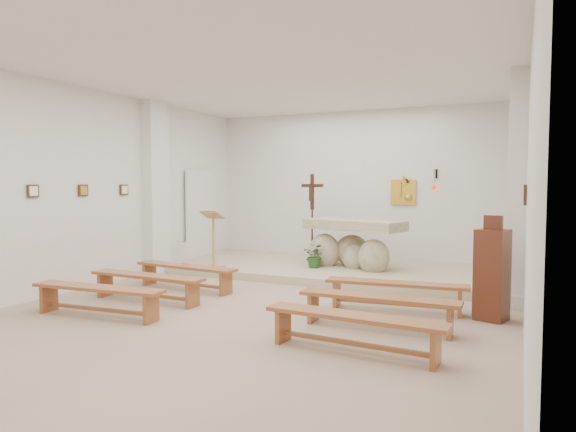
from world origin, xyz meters
The scene contains 29 objects.
ground centered at (0.00, 0.00, 0.00)m, with size 7.00×10.00×0.00m, color tan.
wall_left centered at (-3.49, 0.00, 1.75)m, with size 0.02×10.00×3.50m, color white.
wall_right centered at (3.49, 0.00, 1.75)m, with size 0.02×10.00×3.50m, color white.
wall_back centered at (0.00, 4.99, 1.75)m, with size 7.00×0.02×3.50m, color white.
ceiling centered at (0.00, 0.00, 3.49)m, with size 7.00×10.00×0.02m, color silver.
sanctuary_platform centered at (0.00, 3.50, 0.07)m, with size 6.98×3.00×0.15m, color beige.
pilaster_left centered at (-3.37, 2.00, 1.75)m, with size 0.26×0.55×3.50m, color white.
pilaster_right centered at (3.37, 2.00, 1.75)m, with size 0.26×0.55×3.50m, color white.
gold_wall_relief centered at (1.05, 4.96, 1.65)m, with size 0.55×0.04×0.55m, color gold.
sanctuary_lamp centered at (1.75, 4.71, 1.81)m, with size 0.11×0.36×0.44m.
station_frame_left_front centered at (-3.47, -0.80, 1.72)m, with size 0.03×0.20×0.20m, color #3A2419.
station_frame_left_mid centered at (-3.47, 0.20, 1.72)m, with size 0.03×0.20×0.20m, color #3A2419.
station_frame_left_rear centered at (-3.47, 1.20, 1.72)m, with size 0.03×0.20×0.20m, color #3A2419.
station_frame_right_front centered at (3.47, -0.80, 1.72)m, with size 0.03×0.20×0.20m, color #3A2419.
station_frame_right_mid centered at (3.47, 0.20, 1.72)m, with size 0.03×0.20×0.20m, color #3A2419.
station_frame_right_rear centered at (3.47, 1.20, 1.72)m, with size 0.03×0.20×0.20m, color #3A2419.
radiator_left centered at (-3.43, 2.70, 0.27)m, with size 0.10×0.85×0.52m, color silver.
radiator_right centered at (3.43, 2.70, 0.27)m, with size 0.10×0.85×0.52m, color silver.
altar centered at (0.34, 3.53, 0.55)m, with size 2.17×1.31×1.05m.
lectern centered at (-2.18, 2.29, 0.73)m, with size 0.43×0.37×1.18m.
crucifix_stand centered at (-0.76, 4.06, 1.25)m, with size 0.57×0.25×1.90m.
potted_plant centered at (-0.31, 3.14, 0.39)m, with size 0.44×0.38×0.49m, color #234F1F.
donation_pedestal centered at (3.10, 0.94, 0.62)m, with size 0.47×0.47×1.41m.
bench_left_front centered at (-1.83, 0.87, 0.32)m, with size 2.04×0.53×0.43m.
bench_right_front centered at (1.83, 0.87, 0.32)m, with size 2.04×0.51×0.43m.
bench_left_second centered at (-1.83, -0.14, 0.32)m, with size 2.03×0.37×0.43m.
bench_right_second centered at (1.83, -0.14, 0.32)m, with size 2.02×0.34×0.43m.
bench_left_third centered at (-1.83, -1.16, 0.32)m, with size 2.04×0.46×0.43m.
bench_right_third centered at (1.83, -1.16, 0.32)m, with size 2.04×0.47×0.43m.
Camera 1 is at (3.45, -6.39, 1.83)m, focal length 32.00 mm.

